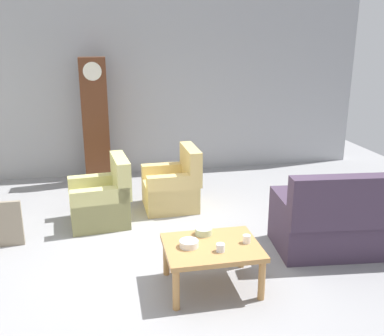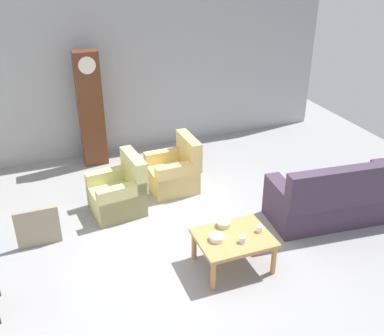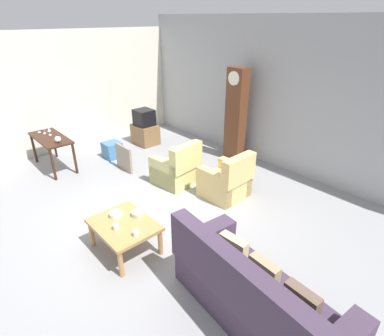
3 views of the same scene
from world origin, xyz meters
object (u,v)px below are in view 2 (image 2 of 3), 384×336
at_px(coffee_table_wood, 234,241).
at_px(bowl_white_stacked, 217,238).
at_px(bowl_shallow_green, 224,224).
at_px(grandfather_clock, 91,110).
at_px(cup_white_porcelain, 259,229).
at_px(couch_floral, 339,198).
at_px(armchair_olive_near, 119,193).
at_px(framed_picture_leaning, 38,228).
at_px(cup_blue_rimmed, 243,239).
at_px(armchair_olive_far, 174,172).

height_order(coffee_table_wood, bowl_white_stacked, bowl_white_stacked).
bearing_deg(bowl_shallow_green, bowl_white_stacked, -129.82).
xyz_separation_m(grandfather_clock, cup_white_porcelain, (1.50, -3.74, -0.57)).
height_order(coffee_table_wood, grandfather_clock, grandfather_clock).
distance_m(couch_floral, bowl_shallow_green, 2.04).
bearing_deg(bowl_white_stacked, grandfather_clock, 103.77).
xyz_separation_m(armchair_olive_near, bowl_shallow_green, (1.06, -1.62, 0.20)).
bearing_deg(armchair_olive_near, cup_white_porcelain, -52.70).
bearing_deg(cup_white_porcelain, coffee_table_wood, 176.68).
bearing_deg(grandfather_clock, cup_white_porcelain, -68.12).
distance_m(coffee_table_wood, framed_picture_leaning, 2.73).
xyz_separation_m(coffee_table_wood, framed_picture_leaning, (-2.35, 1.39, -0.11)).
bearing_deg(framed_picture_leaning, bowl_shallow_green, -25.86).
bearing_deg(bowl_white_stacked, cup_white_porcelain, -3.09).
height_order(grandfather_clock, cup_blue_rimmed, grandfather_clock).
height_order(framed_picture_leaning, cup_blue_rimmed, framed_picture_leaning).
height_order(cup_blue_rimmed, bowl_white_stacked, cup_blue_rimmed).
height_order(armchair_olive_near, coffee_table_wood, armchair_olive_near).
relative_size(cup_blue_rimmed, bowl_white_stacked, 0.45).
bearing_deg(framed_picture_leaning, grandfather_clock, 62.54).
bearing_deg(grandfather_clock, armchair_olive_near, -88.29).
relative_size(cup_white_porcelain, cup_blue_rimmed, 0.97).
distance_m(armchair_olive_near, armchair_olive_far, 1.11).
height_order(armchair_olive_far, framed_picture_leaning, armchair_olive_far).
distance_m(coffee_table_wood, cup_blue_rimmed, 0.19).
bearing_deg(couch_floral, cup_blue_rimmed, -163.23).
height_order(armchair_olive_far, grandfather_clock, grandfather_clock).
distance_m(armchair_olive_near, bowl_white_stacked, 2.06).
xyz_separation_m(coffee_table_wood, grandfather_clock, (-1.14, 3.72, 0.68)).
distance_m(couch_floral, grandfather_clock, 4.60).
bearing_deg(armchair_olive_far, armchair_olive_near, -160.85).
bearing_deg(bowl_white_stacked, armchair_olive_near, 114.57).
xyz_separation_m(armchair_olive_near, armchair_olive_far, (1.05, 0.36, 0.00)).
bearing_deg(bowl_shallow_green, coffee_table_wood, -83.75).
relative_size(coffee_table_wood, cup_blue_rimmed, 11.24).
height_order(armchair_olive_near, cup_blue_rimmed, armchair_olive_near).
height_order(coffee_table_wood, bowl_shallow_green, bowl_shallow_green).
distance_m(couch_floral, cup_white_porcelain, 1.71).
bearing_deg(cup_blue_rimmed, couch_floral, 16.77).
bearing_deg(coffee_table_wood, bowl_white_stacked, 177.27).
bearing_deg(framed_picture_leaning, armchair_olive_near, 21.24).
distance_m(framed_picture_leaning, bowl_white_stacked, 2.53).
height_order(couch_floral, armchair_olive_near, couch_floral).
distance_m(grandfather_clock, bowl_shallow_green, 3.68).
bearing_deg(armchair_olive_far, cup_white_porcelain, -79.98).
relative_size(coffee_table_wood, bowl_white_stacked, 5.02).
bearing_deg(armchair_olive_near, framed_picture_leaning, -158.76).
xyz_separation_m(coffee_table_wood, cup_blue_rimmed, (0.05, -0.15, 0.11)).
bearing_deg(couch_floral, armchair_olive_far, 138.63).
xyz_separation_m(cup_blue_rimmed, bowl_white_stacked, (-0.28, 0.16, -0.01)).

